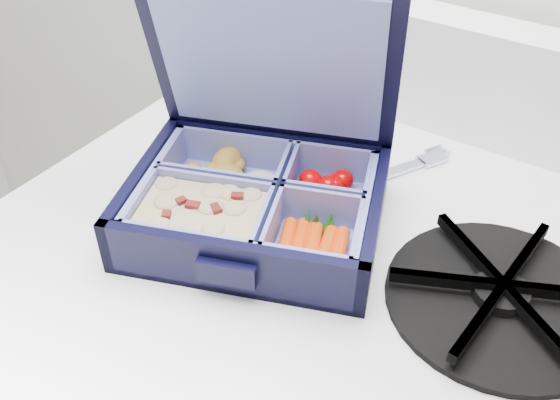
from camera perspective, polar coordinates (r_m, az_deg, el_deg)
The scene contains 4 objects.
bento_box at distance 0.61m, azimuth -2.19°, elevation -0.41°, with size 0.24×0.19×0.06m, color black, non-canonical shape.
burner_grate at distance 0.58m, azimuth 19.60°, elevation -7.84°, with size 0.20×0.20×0.03m, color black.
burner_grate_rear at distance 0.79m, azimuth -0.96°, elevation 8.05°, with size 0.16×0.16×0.02m, color black.
fork at distance 0.69m, azimuth 7.88°, elevation 1.71°, with size 0.03×0.19×0.01m, color silver, non-canonical shape.
Camera 1 is at (-0.39, 1.28, 1.30)m, focal length 40.00 mm.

